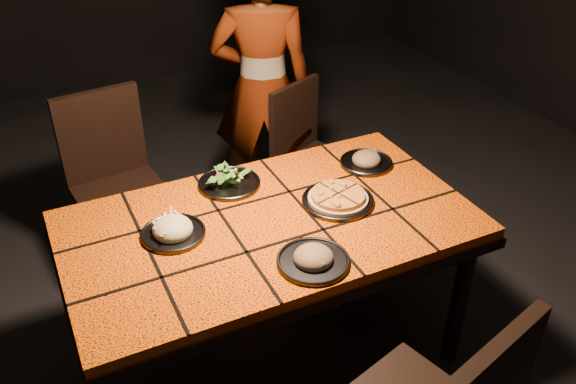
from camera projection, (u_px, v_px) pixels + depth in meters
name	position (u px, v px, depth m)	size (l,w,h in m)	color
room_shell	(266.00, 34.00, 2.00)	(6.04, 7.04, 3.08)	black
dining_table	(270.00, 236.00, 2.45)	(1.62, 0.92, 0.75)	#F65C07
chair_far_left	(113.00, 173.00, 3.10)	(0.48, 0.48, 0.96)	black
chair_far_right	(306.00, 147.00, 3.46)	(0.50, 0.50, 0.84)	black
diner	(262.00, 88.00, 3.41)	(0.57, 0.38, 1.57)	brown
plate_pizza	(338.00, 199.00, 2.50)	(0.31, 0.31, 0.04)	#323136
plate_pasta	(173.00, 231.00, 2.31)	(0.25, 0.25, 0.08)	#323136
plate_salad	(229.00, 180.00, 2.61)	(0.27, 0.27, 0.07)	#323136
plate_mushroom_a	(313.00, 258.00, 2.17)	(0.27, 0.27, 0.09)	#323136
plate_mushroom_b	(366.00, 160.00, 2.76)	(0.24, 0.24, 0.08)	#323136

